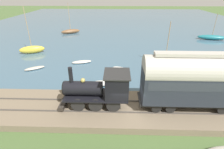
# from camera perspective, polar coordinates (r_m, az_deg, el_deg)

# --- Properties ---
(ground_plane) EXTENTS (200.00, 200.00, 0.00)m
(ground_plane) POSITION_cam_1_polar(r_m,az_deg,el_deg) (15.15, 4.88, -12.69)
(ground_plane) COLOR #476033
(harbor_water) EXTENTS (80.00, 80.00, 0.01)m
(harbor_water) POSITION_cam_1_polar(r_m,az_deg,el_deg) (55.67, 2.84, 16.45)
(harbor_water) COLOR #426075
(harbor_water) RESTS_ON ground
(rail_embankment) EXTENTS (5.13, 56.00, 0.69)m
(rail_embankment) POSITION_cam_1_polar(r_m,az_deg,el_deg) (15.15, 4.89, -11.32)
(rail_embankment) COLOR #756651
(rail_embankment) RESTS_ON ground
(steam_locomotive) EXTENTS (2.20, 5.69, 3.44)m
(steam_locomotive) POSITION_cam_1_polar(r_m,az_deg,el_deg) (13.99, -3.35, -4.34)
(steam_locomotive) COLOR black
(steam_locomotive) RESTS_ON rail_embankment
(passenger_coach) EXTENTS (2.29, 8.85, 4.72)m
(passenger_coach) POSITION_cam_1_polar(r_m,az_deg,el_deg) (14.86, 26.38, -1.33)
(passenger_coach) COLOR black
(passenger_coach) RESTS_ON rail_embankment
(sailboat_brown) EXTENTS (3.17, 4.40, 6.71)m
(sailboat_brown) POSITION_cam_1_polar(r_m,az_deg,el_deg) (43.12, -13.36, 13.60)
(sailboat_brown) COLOR brown
(sailboat_brown) RESTS_ON harbor_water
(sailboat_teal) EXTENTS (2.51, 5.67, 5.18)m
(sailboat_teal) POSITION_cam_1_polar(r_m,az_deg,el_deg) (41.94, 29.80, 10.51)
(sailboat_teal) COLOR #1E707A
(sailboat_teal) RESTS_ON harbor_water
(sailboat_yellow) EXTENTS (2.39, 3.95, 7.22)m
(sailboat_yellow) POSITION_cam_1_polar(r_m,az_deg,el_deg) (31.34, -24.65, 7.50)
(sailboat_yellow) COLOR gold
(sailboat_yellow) RESTS_ON harbor_water
(sailboat_black) EXTENTS (2.91, 4.12, 5.88)m
(sailboat_black) POSITION_cam_1_polar(r_m,az_deg,el_deg) (24.71, 17.01, 4.54)
(sailboat_black) COLOR black
(sailboat_black) RESTS_ON harbor_water
(rowboat_off_pier) EXTENTS (1.75, 2.51, 0.33)m
(rowboat_off_pier) POSITION_cam_1_polar(r_m,az_deg,el_deg) (22.61, 3.08, 1.88)
(rowboat_off_pier) COLOR silver
(rowboat_off_pier) RESTS_ON harbor_water
(rowboat_far_out) EXTENTS (1.63, 2.87, 0.33)m
(rowboat_far_out) POSITION_cam_1_polar(r_m,az_deg,el_deg) (25.13, -9.87, 4.09)
(rowboat_far_out) COLOR beige
(rowboat_far_out) RESTS_ON harbor_water
(rowboat_mid_harbor) EXTENTS (1.47, 2.88, 0.40)m
(rowboat_mid_harbor) POSITION_cam_1_polar(r_m,az_deg,el_deg) (19.08, -2.08, -2.90)
(rowboat_mid_harbor) COLOR silver
(rowboat_mid_harbor) RESTS_ON harbor_water
(rowboat_near_shore) EXTENTS (1.96, 2.51, 0.32)m
(rowboat_near_shore) POSITION_cam_1_polar(r_m,az_deg,el_deg) (24.90, -23.96, 1.90)
(rowboat_near_shore) COLOR #B7B2A3
(rowboat_near_shore) RESTS_ON harbor_water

